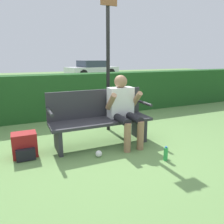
# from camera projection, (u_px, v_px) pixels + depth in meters

# --- Properties ---
(ground_plane) EXTENTS (40.00, 40.00, 0.00)m
(ground_plane) POSITION_uv_depth(u_px,v_px,m) (102.00, 144.00, 3.77)
(ground_plane) COLOR #668E4C
(hedge_back) EXTENTS (12.00, 0.55, 1.06)m
(hedge_back) POSITION_uv_depth(u_px,v_px,m) (71.00, 95.00, 5.49)
(hedge_back) COLOR #1E4C1E
(hedge_back) RESTS_ON ground
(park_bench) EXTENTS (1.71, 0.51, 0.92)m
(park_bench) POSITION_uv_depth(u_px,v_px,m) (100.00, 118.00, 3.72)
(park_bench) COLOR #2D2D33
(park_bench) RESTS_ON ground
(person_seated) EXTENTS (0.57, 0.66, 1.17)m
(person_seated) POSITION_uv_depth(u_px,v_px,m) (123.00, 107.00, 3.70)
(person_seated) COLOR silver
(person_seated) RESTS_ON ground
(backpack) EXTENTS (0.35, 0.34, 0.37)m
(backpack) POSITION_uv_depth(u_px,v_px,m) (25.00, 146.00, 3.26)
(backpack) COLOR maroon
(backpack) RESTS_ON ground
(water_bottle) EXTENTS (0.06, 0.06, 0.22)m
(water_bottle) POSITION_uv_depth(u_px,v_px,m) (166.00, 154.00, 3.16)
(water_bottle) COLOR green
(water_bottle) RESTS_ON ground
(signpost) EXTENTS (0.32, 0.09, 2.64)m
(signpost) POSITION_uv_depth(u_px,v_px,m) (108.00, 57.00, 4.18)
(signpost) COLOR black
(signpost) RESTS_ON ground
(parked_car) EXTENTS (4.12, 2.51, 1.22)m
(parked_car) POSITION_uv_depth(u_px,v_px,m) (92.00, 69.00, 16.58)
(parked_car) COLOR silver
(parked_car) RESTS_ON ground
(litter_crumple) EXTENTS (0.10, 0.10, 0.10)m
(litter_crumple) POSITION_uv_depth(u_px,v_px,m) (99.00, 154.00, 3.28)
(litter_crumple) COLOR silver
(litter_crumple) RESTS_ON ground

